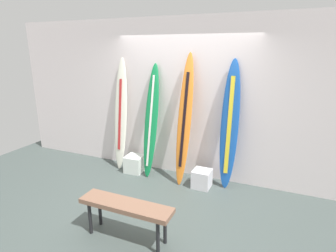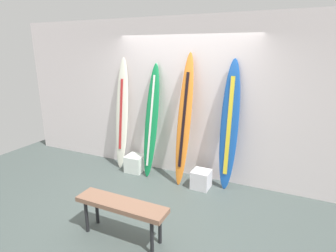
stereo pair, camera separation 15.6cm
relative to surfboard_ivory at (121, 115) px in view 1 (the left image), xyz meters
The scene contains 9 objects.
ground 1.90m from the surfboard_ivory, 40.10° to the right, with size 8.00×8.00×0.04m, color #45504D.
wall_back 1.29m from the surfboard_ivory, 13.24° to the left, with size 7.20×0.20×2.80m, color silver.
surfboard_ivory is the anchor object (origin of this frame).
surfboard_emerald 0.68m from the surfboard_ivory, ahead, with size 0.27×0.45×2.03m.
surfboard_sunset 1.33m from the surfboard_ivory, ahead, with size 0.26×0.48×2.22m.
surfboard_cobalt 2.06m from the surfboard_ivory, ahead, with size 0.29×0.30×2.13m.
display_block_left 1.92m from the surfboard_ivory, ahead, with size 0.30×0.30×0.31m.
display_block_center 0.96m from the surfboard_ivory, 19.28° to the right, with size 0.33×0.33×0.31m.
bench 2.28m from the surfboard_ivory, 56.55° to the right, with size 1.18×0.29×0.48m.
Camera 1 is at (1.60, -3.27, 2.26)m, focal length 29.18 mm.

